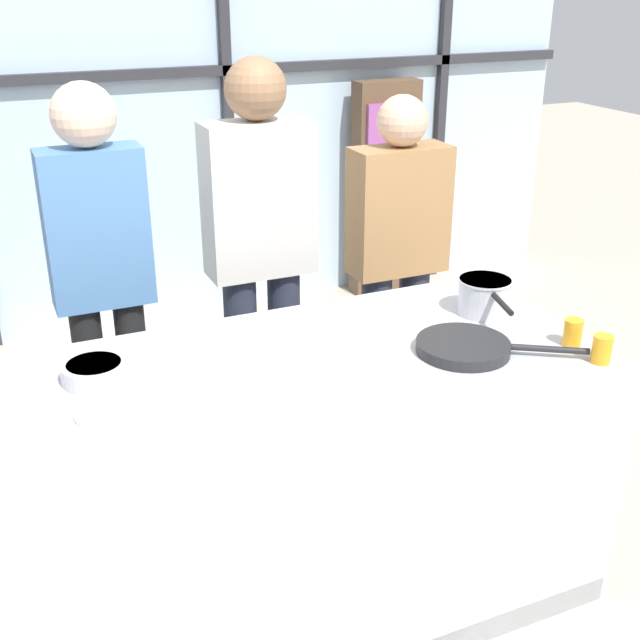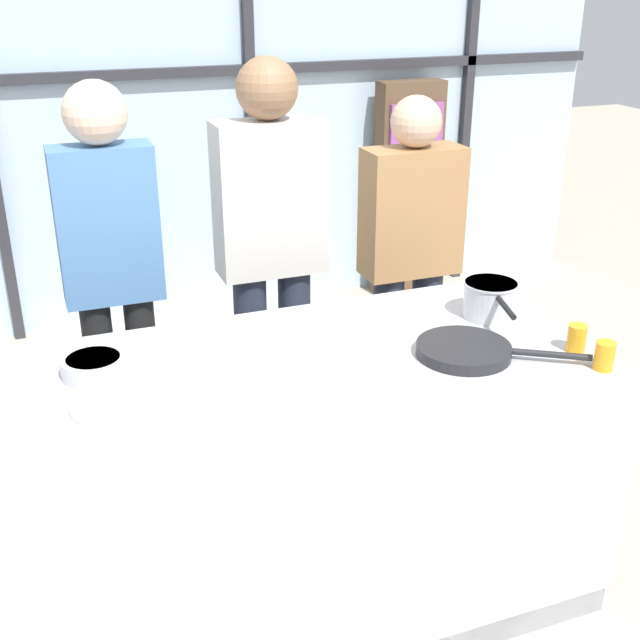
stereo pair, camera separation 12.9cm
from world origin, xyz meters
name	(u,v)px [view 2 (the right image)]	position (x,y,z in m)	size (l,w,h in m)	color
ground_plane	(270,600)	(0.00, 0.00, 0.00)	(18.00, 18.00, 0.00)	#BCB29E
back_window_wall	(122,98)	(0.00, 2.76, 1.40)	(6.40, 0.10, 2.80)	silver
bookshelf	(408,191)	(1.81, 2.58, 0.72)	(0.44, 0.19, 1.44)	brown
demo_island	(267,494)	(0.00, 0.00, 0.47)	(2.23, 0.94, 0.93)	#B7BABF
spectator_center_left	(112,265)	(-0.34, 0.96, 1.01)	(0.39, 0.24, 1.73)	black
spectator_center_right	(271,243)	(0.34, 0.96, 1.02)	(0.45, 0.25, 1.79)	#232838
spectator_far_right	(410,252)	(1.01, 0.96, 0.91)	(0.45, 0.23, 1.61)	#232838
frying_pan	(466,350)	(0.66, -0.13, 0.96)	(0.51, 0.38, 0.04)	#232326
saucepan	(490,299)	(0.90, 0.12, 1.01)	(0.20, 0.36, 0.13)	silver
white_plate	(117,404)	(-0.46, -0.06, 0.94)	(0.27, 0.27, 0.01)	white
mixing_bowl	(94,365)	(-0.50, 0.16, 0.97)	(0.20, 0.20, 0.06)	silver
juice_glass_near	(604,356)	(1.02, -0.37, 0.98)	(0.06, 0.06, 0.09)	orange
juice_glass_far	(577,338)	(1.02, -0.23, 0.98)	(0.06, 0.06, 0.09)	orange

